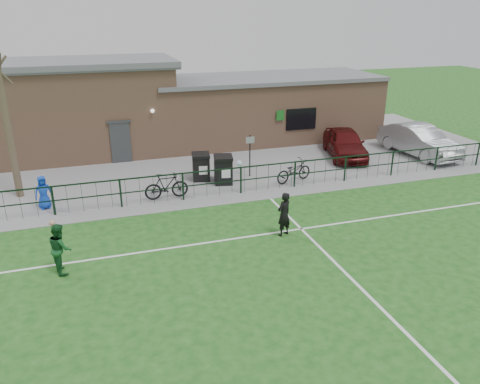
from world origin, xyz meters
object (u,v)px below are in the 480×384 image
object	(u,v)px
car_maroon	(345,143)
car_silver	(419,140)
spectator_child	(43,192)
wheelie_bin_left	(201,167)
bicycle_d	(166,186)
bare_tree	(8,127)
wheelie_bin_right	(223,170)
bicycle_e	(294,171)
outfield_player	(60,248)
sign_post	(250,156)
ball_ground	(52,222)

from	to	relation	value
car_maroon	car_silver	distance (m)	4.05
car_silver	spectator_child	world-z (taller)	car_silver
wheelie_bin_left	bicycle_d	world-z (taller)	wheelie_bin_left
wheelie_bin_left	spectator_child	xyz separation A→B (m)	(-6.68, -1.41, 0.10)
bare_tree	wheelie_bin_left	distance (m)	8.15
wheelie_bin_right	bicycle_e	world-z (taller)	wheelie_bin_right
wheelie_bin_left	bicycle_d	bearing A→B (deg)	-125.73
wheelie_bin_right	outfield_player	bearing A→B (deg)	-127.15
spectator_child	bare_tree	bearing A→B (deg)	107.42
wheelie_bin_right	car_silver	xyz separation A→B (m)	(11.20, 1.00, 0.21)
wheelie_bin_right	sign_post	size ratio (longest dim) A/B	0.59
car_silver	wheelie_bin_left	bearing A→B (deg)	175.40
spectator_child	outfield_player	bearing A→B (deg)	-96.72
car_silver	outfield_player	size ratio (longest dim) A/B	3.14
car_maroon	car_silver	bearing A→B (deg)	3.09
sign_post	ball_ground	world-z (taller)	sign_post
bare_tree	spectator_child	distance (m)	3.07
wheelie_bin_left	wheelie_bin_right	world-z (taller)	wheelie_bin_right
car_silver	spectator_child	xyz separation A→B (m)	(-18.72, -1.64, -0.13)
car_silver	wheelie_bin_right	bearing A→B (deg)	179.40
wheelie_bin_right	ball_ground	distance (m)	7.59
car_maroon	ball_ground	distance (m)	15.10
spectator_child	wheelie_bin_left	bearing A→B (deg)	-3.66
sign_post	bicycle_e	bearing A→B (deg)	-38.51
bicycle_e	spectator_child	bearing A→B (deg)	72.01
bare_tree	outfield_player	world-z (taller)	bare_tree
car_silver	ball_ground	distance (m)	18.71
sign_post	bicycle_d	xyz separation A→B (m)	(-4.19, -1.59, -0.45)
ball_ground	spectator_child	bearing A→B (deg)	100.85
bare_tree	car_silver	world-z (taller)	bare_tree
car_maroon	car_silver	xyz separation A→B (m)	(3.94, -0.93, 0.05)
bicycle_d	outfield_player	bearing A→B (deg)	139.06
bicycle_e	spectator_child	xyz separation A→B (m)	(-10.62, 0.18, 0.16)
wheelie_bin_right	car_silver	bearing A→B (deg)	16.62
wheelie_bin_right	bare_tree	bearing A→B (deg)	-175.45
car_maroon	bicycle_d	size ratio (longest dim) A/B	2.42
wheelie_bin_left	outfield_player	bearing A→B (deg)	-121.32
sign_post	bicycle_e	size ratio (longest dim) A/B	1.04
bicycle_e	wheelie_bin_right	bearing A→B (deg)	58.14
bare_tree	ball_ground	xyz separation A→B (m)	(1.43, -3.41, -2.90)
bicycle_e	ball_ground	distance (m)	10.42
car_silver	bicycle_d	world-z (taller)	car_silver
bicycle_d	car_silver	bearing A→B (deg)	-82.99
bicycle_e	outfield_player	distance (m)	11.04
bare_tree	outfield_player	size ratio (longest dim) A/B	3.85
bare_tree	bicycle_e	distance (m)	12.13
car_maroon	outfield_player	distance (m)	16.01
wheelie_bin_left	sign_post	size ratio (longest dim) A/B	0.57
wheelie_bin_left	sign_post	distance (m)	2.34
wheelie_bin_right	ball_ground	xyz separation A→B (m)	(-7.20, -2.35, -0.51)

